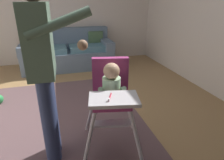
% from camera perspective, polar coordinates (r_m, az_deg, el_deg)
% --- Properties ---
extents(ground, '(6.23, 6.99, 0.10)m').
position_cam_1_polar(ground, '(2.71, -11.91, -11.66)').
color(ground, '#A47E4F').
extents(wall_far, '(5.43, 0.06, 2.75)m').
position_cam_1_polar(wall_far, '(4.99, -16.01, 20.74)').
color(wall_far, silver).
rests_on(wall_far, ground).
extents(wall_right, '(0.06, 5.99, 2.75)m').
position_cam_1_polar(wall_right, '(3.52, 29.21, 18.60)').
color(wall_right, silver).
rests_on(wall_right, ground).
extents(area_rug, '(2.25, 2.99, 0.01)m').
position_cam_1_polar(area_rug, '(2.49, -16.85, -14.09)').
color(area_rug, brown).
rests_on(area_rug, ground).
extents(couch, '(1.98, 0.86, 0.86)m').
position_cam_1_polar(couch, '(4.61, -12.66, 7.79)').
color(couch, slate).
rests_on(couch, ground).
extents(high_chair, '(0.71, 0.81, 0.93)m').
position_cam_1_polar(high_chair, '(1.86, -0.21, -3.08)').
color(high_chair, silver).
rests_on(high_chair, ground).
extents(adult_standing, '(0.51, 0.51, 1.62)m').
position_cam_1_polar(adult_standing, '(1.73, -19.43, 3.27)').
color(adult_standing, navy).
rests_on(adult_standing, ground).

